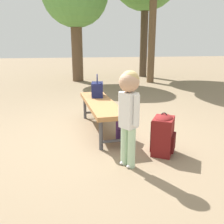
{
  "coord_description": "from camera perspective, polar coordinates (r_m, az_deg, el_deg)",
  "views": [
    {
      "loc": [
        3.23,
        -0.37,
        1.3
      ],
      "look_at": [
        0.22,
        0.19,
        0.45
      ],
      "focal_mm": 40.22,
      "sensor_mm": 36.0,
      "label": 1
    }
  ],
  "objects": [
    {
      "name": "ground_plane",
      "position": [
        3.5,
        -3.71,
        -6.33
      ],
      "size": [
        40.0,
        40.0,
        0.0
      ],
      "primitive_type": "plane",
      "color": "#7F6B51",
      "rests_on": "ground"
    },
    {
      "name": "park_bench",
      "position": [
        3.75,
        -2.63,
        1.48
      ],
      "size": [
        1.62,
        0.5,
        0.45
      ],
      "color": "#9E6B3D",
      "rests_on": "ground"
    },
    {
      "name": "handbag",
      "position": [
        4.1,
        -3.36,
        5.29
      ],
      "size": [
        0.34,
        0.22,
        0.37
      ],
      "color": "#191E4C",
      "rests_on": "park_bench"
    },
    {
      "name": "child_standing",
      "position": [
        2.58,
        3.86,
        1.84
      ],
      "size": [
        0.25,
        0.21,
        1.04
      ],
      "color": "#B2D8B2",
      "rests_on": "ground"
    },
    {
      "name": "backpack_large",
      "position": [
        3.05,
        11.55,
        -4.79
      ],
      "size": [
        0.38,
        0.35,
        0.52
      ],
      "color": "maroon",
      "rests_on": "ground"
    },
    {
      "name": "backpack_small",
      "position": [
        3.45,
        2.71,
        -3.81
      ],
      "size": [
        0.22,
        0.23,
        0.32
      ],
      "color": "#4C2D66",
      "rests_on": "ground"
    }
  ]
}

